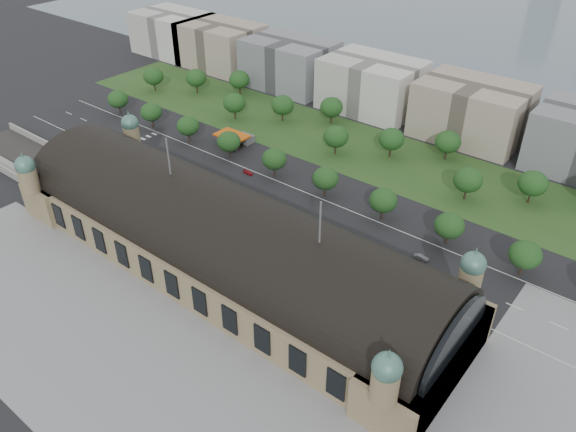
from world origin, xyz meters
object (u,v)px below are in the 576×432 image
Objects in this scene: traffic_car_1 at (134,132)px; bus_east at (344,243)px; parked_car_2 at (150,177)px; traffic_car_6 at (463,298)px; parked_car_4 at (213,200)px; bus_mid at (291,218)px; parked_car_0 at (132,168)px; traffic_car_3 at (248,173)px; parked_car_3 at (149,177)px; traffic_car_4 at (255,211)px; parked_car_5 at (229,215)px; traffic_car_2 at (183,171)px; bus_west at (241,199)px; traffic_car_5 at (421,257)px; petrol_station at (239,137)px; parked_car_1 at (178,188)px; traffic_car_0 at (98,137)px.

traffic_car_1 is 121.27m from bus_east.
traffic_car_6 is at bearing 74.47° from parked_car_2.
traffic_car_6 reaches higher than parked_car_4.
bus_east reaches higher than bus_mid.
parked_car_0 is 0.78× the size of parked_car_2.
parked_car_3 is (-27.52, -26.69, 0.02)m from traffic_car_3.
traffic_car_1 is 161.24m from traffic_car_6.
parked_car_2 is 61.98m from bus_mid.
bus_mid reaches higher than parked_car_2.
traffic_car_4 is (84.79, -14.87, -0.09)m from traffic_car_1.
parked_car_3 is at bearing -79.72° from traffic_car_4.
parked_car_5 reaches higher than traffic_car_3.
traffic_car_2 is 1.39× the size of traffic_car_4.
parked_car_4 is (-16.66, -3.98, -0.07)m from traffic_car_4.
traffic_car_3 is at bearing 123.57° from traffic_car_2.
bus_mid reaches higher than parked_car_0.
traffic_car_4 is (20.42, -19.06, 0.08)m from traffic_car_3.
bus_west is at bearing -92.16° from traffic_car_1.
traffic_car_5 is at bearing -62.08° from bus_east.
traffic_car_3 is 97.79m from traffic_car_6.
petrol_station is at bearing -179.05° from parked_car_4.
parked_car_1 is (51.73, -21.02, -0.16)m from traffic_car_1.
bus_mid is at bearing 88.21° from traffic_car_0.
traffic_car_6 is (117.06, -1.09, -0.05)m from traffic_car_2.
traffic_car_2 is 41.24m from traffic_car_4.
traffic_car_4 is 0.33× the size of bus_east.
traffic_car_5 is (78.36, -6.61, 0.12)m from traffic_car_3.
traffic_car_2 is 33.04m from bus_west.
traffic_car_0 is 0.94× the size of traffic_car_5.
bus_east is at bearing 66.62° from parked_car_4.
traffic_car_2 reaches higher than parked_car_4.
traffic_car_5 is 0.37× the size of bus_west.
traffic_car_0 is 129.21m from bus_east.
bus_east reaches higher than traffic_car_4.
traffic_car_6 is (160.79, -12.12, -0.05)m from traffic_car_1.
traffic_car_6 is 84.11m from bus_west.
petrol_station is 43.64m from parked_car_1.
parked_car_2 is at bearing 138.56° from traffic_car_3.
parked_car_1 is (26.12, 0.85, -0.02)m from parked_car_0.
parked_car_4 is (68.12, -18.85, -0.16)m from traffic_car_1.
parked_car_2 is (45.97, -9.20, 0.02)m from traffic_car_0.
parked_car_4 is at bearing -166.85° from traffic_car_3.
petrol_station is at bearing 177.52° from traffic_car_2.
parked_car_2 is (-14.36, -1.48, 0.11)m from parked_car_1.
parked_car_3 is (-123.94, -10.38, -0.11)m from traffic_car_6.
traffic_car_1 is at bearing 87.44° from bus_east.
parked_car_3 reaches higher than parked_car_1.
traffic_car_4 is at bearing 95.86° from traffic_car_5.
parked_car_1 is at bearing -78.23° from traffic_car_4.
petrol_station is 47.55m from parked_car_4.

